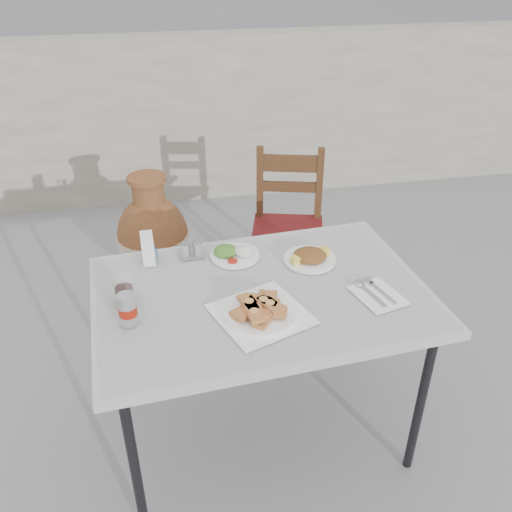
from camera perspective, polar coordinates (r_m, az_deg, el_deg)
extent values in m
plane|color=slate|center=(2.40, 1.69, -18.45)|extent=(80.00, 80.00, 0.00)
cylinder|color=black|center=(1.91, -12.64, -20.89)|extent=(0.03, 0.03, 0.68)
cylinder|color=black|center=(2.14, 16.91, -14.68)|extent=(0.03, 0.03, 0.68)
cylinder|color=black|center=(2.37, -13.87, -8.67)|extent=(0.03, 0.03, 0.68)
cylinder|color=black|center=(2.56, 9.72, -4.86)|extent=(0.03, 0.03, 0.68)
cube|color=white|center=(1.95, 0.57, -4.14)|extent=(1.24, 0.88, 0.03)
cube|color=white|center=(1.94, 0.57, -3.74)|extent=(1.20, 0.84, 0.00)
cube|color=white|center=(1.82, 0.52, -6.12)|extent=(0.37, 0.37, 0.00)
cylinder|color=white|center=(1.82, 0.53, -5.93)|extent=(0.25, 0.25, 0.01)
cylinder|color=white|center=(1.82, 0.53, -6.03)|extent=(0.26, 0.26, 0.01)
cylinder|color=white|center=(2.13, -2.23, 0.07)|extent=(0.19, 0.19, 0.01)
ellipsoid|color=silver|center=(2.12, -1.26, 0.53)|extent=(0.08, 0.08, 0.04)
ellipsoid|color=#327421|center=(2.12, -3.22, 0.54)|extent=(0.10, 0.09, 0.04)
cylinder|color=#AF1A12|center=(2.08, -2.48, -0.51)|extent=(0.04, 0.04, 0.01)
cylinder|color=white|center=(2.11, 5.67, -0.35)|extent=(0.20, 0.20, 0.01)
ellipsoid|color=#295D17|center=(2.10, 5.69, 0.09)|extent=(0.13, 0.12, 0.04)
cylinder|color=yellow|center=(2.06, 4.17, -0.47)|extent=(0.04, 0.04, 0.04)
cylinder|color=yellow|center=(2.14, 7.23, 0.54)|extent=(0.04, 0.04, 0.04)
cylinder|color=silver|center=(1.80, -13.37, -5.48)|extent=(0.06, 0.06, 0.11)
cylinder|color=#A41D0B|center=(1.80, -13.35, -5.60)|extent=(0.06, 0.06, 0.03)
cylinder|color=#AFAFB6|center=(1.77, -13.58, -4.12)|extent=(0.06, 0.06, 0.00)
cylinder|color=white|center=(1.91, -13.73, -3.47)|extent=(0.07, 0.07, 0.10)
cylinder|color=black|center=(1.92, -13.66, -3.95)|extent=(0.06, 0.06, 0.06)
cube|color=white|center=(2.12, -11.32, 0.78)|extent=(0.05, 0.09, 0.11)
cube|color=#1755AF|center=(2.12, -10.55, 0.65)|extent=(0.02, 0.05, 0.06)
cube|color=#AFAFB6|center=(2.15, -6.75, 0.26)|extent=(0.10, 0.08, 0.01)
cylinder|color=white|center=(2.12, -7.41, 0.73)|extent=(0.02, 0.02, 0.06)
cylinder|color=white|center=(2.12, -6.12, 0.86)|extent=(0.02, 0.02, 0.06)
cylinder|color=#AFAFB6|center=(2.16, -6.85, 1.20)|extent=(0.03, 0.03, 0.05)
cube|color=white|center=(1.96, 12.69, -4.05)|extent=(0.19, 0.22, 0.00)
cube|color=#AFAFB6|center=(1.94, 12.22, -4.08)|extent=(0.05, 0.14, 0.00)
ellipsoid|color=#AFAFB6|center=(1.99, 10.83, -2.81)|extent=(0.04, 0.05, 0.01)
cube|color=#AFAFB6|center=(1.96, 13.19, -3.76)|extent=(0.05, 0.14, 0.00)
cube|color=#AFAFB6|center=(2.02, 11.78, -2.56)|extent=(0.03, 0.05, 0.00)
cube|color=#3E2710|center=(2.89, -0.03, -2.90)|extent=(0.04, 0.04, 0.40)
cube|color=#3E2710|center=(2.89, 6.34, -3.14)|extent=(0.04, 0.04, 0.40)
cube|color=#3E2710|center=(3.16, 0.38, 0.36)|extent=(0.04, 0.04, 0.40)
cube|color=#3E2710|center=(3.16, 6.20, 0.15)|extent=(0.04, 0.04, 0.40)
cube|color=maroon|center=(2.91, 3.35, 2.39)|extent=(0.46, 0.46, 0.04)
cube|color=#3E2710|center=(2.97, 0.41, 7.40)|extent=(0.04, 0.04, 0.45)
cube|color=#3E2710|center=(2.97, 6.66, 7.17)|extent=(0.04, 0.04, 0.45)
cube|color=#3E2710|center=(2.91, 3.62, 9.70)|extent=(0.35, 0.12, 0.09)
cube|color=#3E2710|center=(2.96, 3.54, 7.29)|extent=(0.35, 0.12, 0.05)
cylinder|color=brown|center=(3.25, -10.25, -2.64)|extent=(0.30, 0.30, 0.08)
ellipsoid|color=brown|center=(3.10, -10.75, 1.88)|extent=(0.40, 0.40, 0.50)
cylinder|color=#C3AE8E|center=(3.10, -10.75, 1.88)|extent=(0.40, 0.40, 0.06)
cylinder|color=brown|center=(2.98, -11.27, 6.50)|extent=(0.17, 0.17, 0.15)
cylinder|color=brown|center=(2.94, -11.44, 8.01)|extent=(0.21, 0.21, 0.02)
cube|color=#ABA48E|center=(4.20, -5.85, 14.18)|extent=(6.00, 0.25, 1.20)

